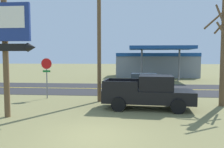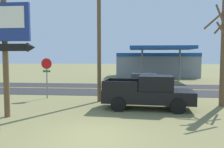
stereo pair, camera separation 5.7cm
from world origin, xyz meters
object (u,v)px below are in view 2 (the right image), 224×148
at_px(utility_pole, 99,24).
at_px(gas_station, 156,64).
at_px(stop_sign, 47,71).
at_px(bare_tree, 224,49).
at_px(pickup_black_parked_on_lawn, 149,92).
at_px(car_green_mid_lane, 142,83).
at_px(motel_sign, 5,36).

height_order(utility_pole, gas_station, utility_pole).
xyz_separation_m(stop_sign, gas_station, (9.85, 19.65, -0.08)).
bearing_deg(utility_pole, stop_sign, 168.21).
relative_size(bare_tree, pickup_black_parked_on_lawn, 1.24).
xyz_separation_m(bare_tree, gas_station, (-1.94, 21.19, -1.57)).
bearing_deg(pickup_black_parked_on_lawn, bare_tree, 14.20).
relative_size(utility_pole, gas_station, 0.82).
distance_m(bare_tree, car_green_mid_lane, 7.33).
relative_size(gas_station, pickup_black_parked_on_lawn, 2.25).
distance_m(stop_sign, car_green_mid_lane, 7.90).
relative_size(bare_tree, car_green_mid_lane, 1.57).
distance_m(gas_station, car_green_mid_lane, 16.57).
bearing_deg(car_green_mid_lane, stop_sign, -154.49).
relative_size(motel_sign, pickup_black_parked_on_lawn, 1.12).
relative_size(pickup_black_parked_on_lawn, car_green_mid_lane, 1.27).
bearing_deg(motel_sign, car_green_mid_lane, 50.93).
bearing_deg(utility_pole, bare_tree, -5.14).
relative_size(motel_sign, stop_sign, 2.02).
xyz_separation_m(motel_sign, car_green_mid_lane, (7.06, 8.70, -3.23)).
height_order(stop_sign, bare_tree, bare_tree).
relative_size(utility_pole, pickup_black_parked_on_lawn, 1.85).
height_order(stop_sign, car_green_mid_lane, stop_sign).
bearing_deg(bare_tree, car_green_mid_lane, 134.08).
bearing_deg(gas_station, car_green_mid_lane, -99.76).
bearing_deg(bare_tree, motel_sign, -162.16).
height_order(stop_sign, utility_pole, utility_pole).
bearing_deg(pickup_black_parked_on_lawn, stop_sign, 159.47).
xyz_separation_m(utility_pole, car_green_mid_lane, (3.06, 4.20, -4.37)).
bearing_deg(stop_sign, utility_pole, -11.79).
bearing_deg(bare_tree, pickup_black_parked_on_lawn, -165.80).
bearing_deg(utility_pole, motel_sign, -131.65).
distance_m(utility_pole, bare_tree, 8.01).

